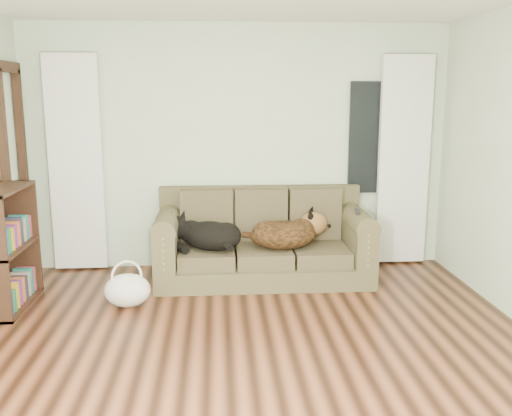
{
  "coord_description": "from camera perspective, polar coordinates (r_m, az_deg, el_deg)",
  "views": [
    {
      "loc": [
        -0.23,
        -3.63,
        1.88
      ],
      "look_at": [
        0.13,
        1.6,
        0.82
      ],
      "focal_mm": 40.0,
      "sensor_mm": 36.0,
      "label": 1
    }
  ],
  "objects": [
    {
      "name": "floor",
      "position": [
        4.09,
        -0.35,
        -15.9
      ],
      "size": [
        5.0,
        5.0,
        0.0
      ],
      "primitive_type": "plane",
      "color": "black",
      "rests_on": "ground"
    },
    {
      "name": "wall_back",
      "position": [
        6.16,
        -1.83,
        6.05
      ],
      "size": [
        4.5,
        0.04,
        2.6
      ],
      "primitive_type": "cube",
      "color": "beige",
      "rests_on": "ground"
    },
    {
      "name": "curtain_left",
      "position": [
        6.27,
        -17.56,
        4.23
      ],
      "size": [
        0.55,
        0.08,
        2.25
      ],
      "primitive_type": "cube",
      "color": "white",
      "rests_on": "ground"
    },
    {
      "name": "curtain_right",
      "position": [
        6.42,
        14.53,
        4.56
      ],
      "size": [
        0.55,
        0.08,
        2.25
      ],
      "primitive_type": "cube",
      "color": "white",
      "rests_on": "ground"
    },
    {
      "name": "window_pane",
      "position": [
        6.34,
        11.48,
        6.89
      ],
      "size": [
        0.5,
        0.03,
        1.2
      ],
      "primitive_type": "cube",
      "color": "black",
      "rests_on": "wall_back"
    },
    {
      "name": "door_casing",
      "position": [
        6.07,
        -22.9,
        2.69
      ],
      "size": [
        0.07,
        0.6,
        2.1
      ],
      "primitive_type": "cube",
      "color": "black",
      "rests_on": "ground"
    },
    {
      "name": "sofa",
      "position": [
        5.8,
        0.71,
        -2.82
      ],
      "size": [
        2.15,
        0.93,
        0.88
      ],
      "primitive_type": "cube",
      "color": "#474226",
      "rests_on": "floor"
    },
    {
      "name": "dog_black_lab",
      "position": [
        5.71,
        -4.96,
        -2.79
      ],
      "size": [
        0.81,
        0.77,
        0.28
      ],
      "primitive_type": "ellipsoid",
      "rotation": [
        0.0,
        0.0,
        -0.63
      ],
      "color": "black",
      "rests_on": "sofa"
    },
    {
      "name": "dog_shepherd",
      "position": [
        5.74,
        3.09,
        -2.58
      ],
      "size": [
        0.74,
        0.55,
        0.31
      ],
      "primitive_type": "ellipsoid",
      "rotation": [
        0.0,
        0.0,
        3.23
      ],
      "color": "black",
      "rests_on": "sofa"
    },
    {
      "name": "tv_remote",
      "position": [
        5.73,
        10.08,
        -0.31
      ],
      "size": [
        0.08,
        0.19,
        0.02
      ],
      "primitive_type": "cube",
      "rotation": [
        0.0,
        0.0,
        -0.18
      ],
      "color": "black",
      "rests_on": "sofa"
    },
    {
      "name": "tote_bag",
      "position": [
        5.26,
        -12.74,
        -7.92
      ],
      "size": [
        0.44,
        0.36,
        0.3
      ],
      "primitive_type": "ellipsoid",
      "rotation": [
        0.0,
        0.0,
        0.1
      ],
      "color": "silver",
      "rests_on": "floor"
    },
    {
      "name": "bookshelf",
      "position": [
        5.5,
        -23.67,
        -4.08
      ],
      "size": [
        0.33,
        0.86,
        1.07
      ],
      "primitive_type": "cube",
      "rotation": [
        0.0,
        0.0,
        -0.01
      ],
      "color": "black",
      "rests_on": "floor"
    }
  ]
}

